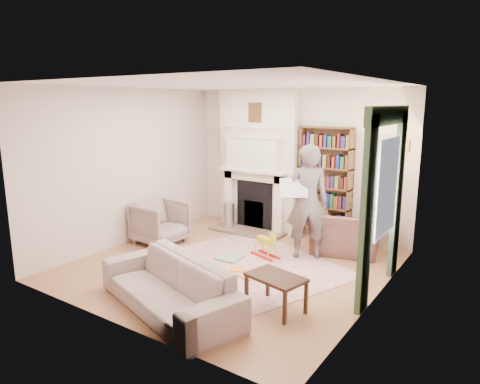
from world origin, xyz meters
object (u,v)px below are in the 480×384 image
Objects in this scene: armchair_reading at (345,231)px; armchair_left at (160,223)px; sofa at (169,286)px; bookcase at (325,178)px; man_reading at (307,202)px; paraffin_heater at (229,216)px; coffee_table at (276,293)px; rocking_horse at (265,244)px.

armchair_left is (-3.00, -1.40, 0.01)m from armchair_reading.
sofa is (1.95, -1.84, -0.06)m from armchair_left.
armchair_reading is (0.62, -0.53, -0.80)m from bookcase.
paraffin_heater is at bearing -50.11° from man_reading.
armchair_left is 1.53× the size of paraffin_heater.
armchair_reading is 0.94m from man_reading.
sofa is 3.13× the size of coffee_table.
man_reading is (0.61, 2.64, 0.63)m from sofa.
armchair_reading is 2.50m from coffee_table.
coffee_table is 1.85m from rocking_horse.
armchair_reading is 1.65× the size of coffee_table.
man_reading is 0.98m from rocking_horse.
sofa is at bearing 58.48° from armchair_reading.
paraffin_heater reaches higher than coffee_table.
rocking_horse is at bearing -104.46° from bookcase.
sofa is 1.16× the size of man_reading.
armchair_left is 2.68m from sofa.
bookcase reaches higher than coffee_table.
sofa is at bearing -133.05° from coffee_table.
paraffin_heater is (-1.43, 3.27, -0.05)m from sofa.
armchair_left is at bearing -149.78° from rocking_horse.
rocking_horse is at bearing -74.72° from armchair_left.
armchair_left is 1.61× the size of rocking_horse.
armchair_left reaches higher than armchair_reading.
man_reading is at bearing 52.09° from rocking_horse.
bookcase is 2.64× the size of coffee_table.
paraffin_heater is (-2.48, 0.03, -0.10)m from armchair_reading.
armchair_left is at bearing -141.02° from bookcase.
armchair_reading is 1.41m from rocking_horse.
armchair_reading reaches higher than rocking_horse.
armchair_reading reaches higher than sofa.
bookcase is 3.16m from armchair_left.
sofa is at bearing -66.44° from paraffin_heater.
sofa is at bearing -130.11° from armchair_left.
sofa is at bearing -73.00° from rocking_horse.
sofa is 4.20× the size of rocking_horse.
coffee_table is (1.10, 0.74, -0.10)m from sofa.
armchair_left is (-2.38, -1.93, -0.79)m from bookcase.
bookcase is 1.16m from man_reading.
bookcase is at bearing -47.75° from armchair_left.
bookcase is 0.84× the size of sofa.
sofa is 1.33m from coffee_table.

